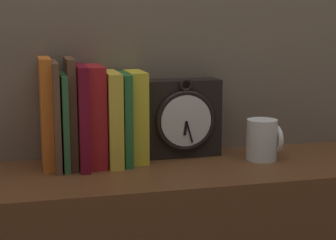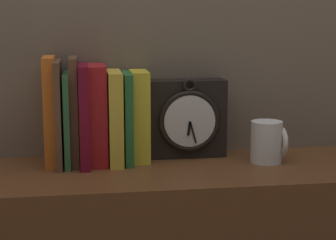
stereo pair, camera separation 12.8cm
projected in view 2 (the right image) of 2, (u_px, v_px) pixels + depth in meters
The scene contains 11 objects.
clock at pixel (187, 118), 1.41m from camera, with size 0.19×0.08×0.20m.
book_slot0_orange at pixel (50, 111), 1.33m from camera, with size 0.03×0.13×0.26m.
book_slot1_brown at pixel (59, 113), 1.32m from camera, with size 0.01×0.15×0.25m.
book_slot2_green at pixel (67, 119), 1.33m from camera, with size 0.01×0.15×0.22m.
book_slot3_brown at pixel (74, 111), 1.34m from camera, with size 0.02×0.13×0.26m.
book_slot4_maroon at pixel (84, 115), 1.33m from camera, with size 0.02×0.16×0.24m.
book_slot5_red at pixel (98, 114), 1.35m from camera, with size 0.04×0.14×0.24m.
book_slot6_yellow at pixel (115, 117), 1.35m from camera, with size 0.03×0.15×0.22m.
book_slot7_green at pixel (127, 117), 1.36m from camera, with size 0.02×0.14×0.22m.
book_slot8_yellow at pixel (139, 116), 1.37m from camera, with size 0.04×0.12×0.22m.
mug at pixel (268, 142), 1.36m from camera, with size 0.08×0.08×0.10m.
Camera 2 is at (-0.19, -1.25, 1.20)m, focal length 60.00 mm.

